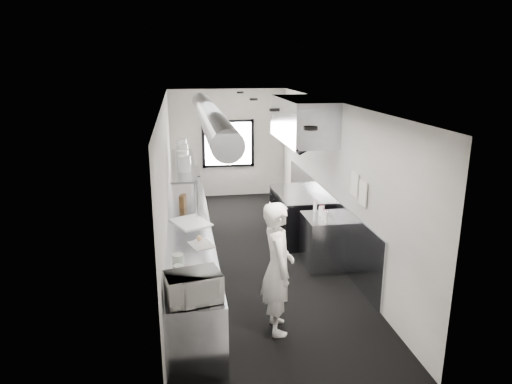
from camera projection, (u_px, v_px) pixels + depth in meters
name	position (u px, v px, depth m)	size (l,w,h in m)	color
floor	(252.00, 254.00, 8.74)	(3.00, 8.00, 0.01)	black
ceiling	(251.00, 102.00, 7.97)	(3.00, 8.00, 0.01)	silver
wall_back	(228.00, 144.00, 12.15)	(3.00, 0.02, 2.80)	beige
wall_front	(314.00, 283.00, 4.56)	(3.00, 0.02, 2.80)	beige
wall_left	(167.00, 185.00, 8.12)	(0.02, 8.00, 2.80)	beige
wall_right	(332.00, 178.00, 8.59)	(0.02, 8.00, 2.80)	beige
wall_cladding	(324.00, 217.00, 9.10)	(0.03, 5.50, 1.10)	#9BA2A9
hvac_duct	(209.00, 115.00, 8.31)	(0.40, 0.40, 6.40)	gray
service_window	(228.00, 144.00, 12.12)	(1.36, 0.05, 1.25)	white
exhaust_hood	(302.00, 120.00, 8.92)	(0.81, 2.20, 0.88)	#9BA2A9
prep_counter	(190.00, 245.00, 7.96)	(0.70, 6.00, 0.90)	#9BA2A9
pass_shelf	(183.00, 165.00, 9.08)	(0.45, 3.00, 0.68)	#9BA2A9
range	(297.00, 215.00, 9.44)	(0.88, 1.60, 0.94)	black
bottle_station	(323.00, 241.00, 8.13)	(0.65, 0.80, 0.90)	#9BA2A9
far_work_table	(186.00, 189.00, 11.47)	(0.70, 1.20, 0.90)	#9BA2A9
notice_sheet_a	(355.00, 184.00, 7.39)	(0.02, 0.28, 0.38)	white
notice_sheet_b	(363.00, 193.00, 7.07)	(0.02, 0.28, 0.38)	white
line_cook	(278.00, 268.00, 6.06)	(0.65, 0.43, 1.79)	white
microwave	(193.00, 287.00, 5.18)	(0.56, 0.42, 0.33)	white
deli_tub_a	(179.00, 269.00, 5.91)	(0.13, 0.13, 0.09)	#ABB7A8
deli_tub_b	(178.00, 258.00, 6.20)	(0.15, 0.15, 0.11)	#ABB7A8
newspaper	(201.00, 245.00, 6.80)	(0.31, 0.38, 0.01)	silver
small_plate	(200.00, 241.00, 6.92)	(0.19, 0.19, 0.02)	silver
pastry	(199.00, 238.00, 6.90)	(0.08, 0.08, 0.08)	#DEAE75
cutting_board	(190.00, 222.00, 7.71)	(0.50, 0.67, 0.02)	white
knife_block	(183.00, 201.00, 8.53)	(0.09, 0.21, 0.22)	brown
plate_stack_a	(184.00, 164.00, 8.35)	(0.24, 0.24, 0.28)	silver
plate_stack_b	(182.00, 158.00, 8.87)	(0.21, 0.21, 0.27)	silver
plate_stack_c	(182.00, 153.00, 9.15)	(0.24, 0.24, 0.33)	silver
plate_stack_d	(181.00, 147.00, 9.70)	(0.23, 0.23, 0.35)	silver
squeeze_bottle_a	(326.00, 217.00, 7.70)	(0.07, 0.07, 0.20)	white
squeeze_bottle_b	(323.00, 215.00, 7.83)	(0.06, 0.06, 0.17)	white
squeeze_bottle_c	(323.00, 211.00, 8.01)	(0.06, 0.06, 0.19)	white
squeeze_bottle_d	(320.00, 211.00, 8.07)	(0.05, 0.05, 0.16)	white
squeeze_bottle_e	(315.00, 206.00, 8.29)	(0.07, 0.07, 0.20)	white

